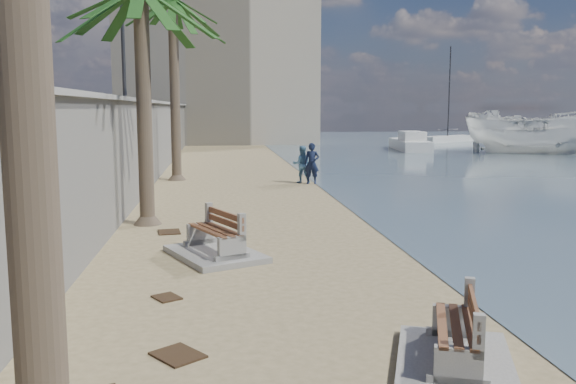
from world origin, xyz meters
TOP-DOWN VIEW (x-y plane):
  - ground_plane at (0.00, 0.00)m, footprint 140.00×140.00m
  - seawall at (-5.20, 20.00)m, footprint 0.45×70.00m
  - wall_cap at (-5.20, 20.00)m, footprint 0.80×70.00m
  - end_building at (-2.00, 52.00)m, footprint 18.00×12.00m
  - bench_near at (0.72, -0.81)m, footprint 2.04×2.45m
  - bench_far at (-2.32, 5.37)m, footprint 2.42×2.79m
  - palm_back at (-4.08, 20.24)m, footprint 5.00×5.00m
  - person_a at (1.85, 18.08)m, footprint 0.86×0.72m
  - person_b at (1.47, 18.57)m, footprint 0.90×0.71m
  - boat_cruiser at (20.53, 33.59)m, footprint 5.01×4.96m
  - yacht_far at (12.89, 38.66)m, footprint 2.92×7.60m
  - sailboat_west at (20.08, 49.15)m, footprint 6.43×4.85m
  - debris_b at (-2.81, -0.07)m, footprint 0.81×0.84m
  - debris_c at (-3.54, 8.20)m, footprint 0.65×0.78m
  - debris_d at (-3.15, 2.47)m, footprint 0.58×0.61m

SIDE VIEW (x-z plane):
  - ground_plane at x=0.00m, z-range 0.00..0.00m
  - debris_b at x=-2.81m, z-range 0.00..0.03m
  - debris_c at x=-3.54m, z-range 0.00..0.03m
  - debris_d at x=-3.15m, z-range 0.00..0.03m
  - sailboat_west at x=20.08m, z-range -4.30..4.94m
  - yacht_far at x=12.89m, z-range -0.40..1.10m
  - bench_near at x=0.72m, z-range -0.05..0.82m
  - bench_far at x=-2.32m, z-range -0.06..0.92m
  - person_b at x=1.47m, z-range 0.00..1.81m
  - person_a at x=1.85m, z-range 0.00..2.05m
  - seawall at x=-5.20m, z-range 0.00..3.50m
  - boat_cruiser at x=20.53m, z-range -0.40..3.92m
  - wall_cap at x=-5.20m, z-range 3.49..3.61m
  - end_building at x=-2.00m, z-range 0.00..14.00m
  - palm_back at x=-4.08m, z-range 3.43..12.37m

